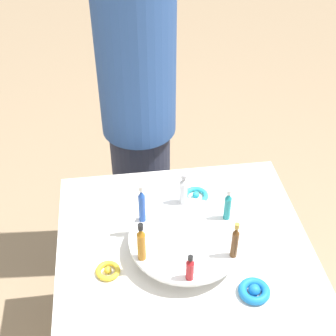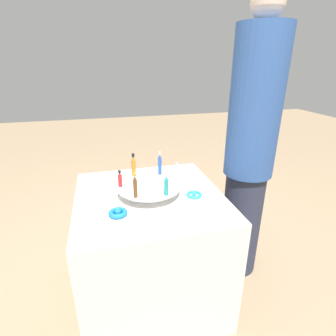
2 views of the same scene
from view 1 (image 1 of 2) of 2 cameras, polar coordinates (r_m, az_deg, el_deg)
party_table at (r=1.79m, az=1.87°, el=-17.62°), size 0.81×0.81×0.73m
display_stand at (r=1.47m, az=2.20°, el=-8.96°), size 0.36×0.36×0.06m
bottle_clear at (r=1.53m, az=1.90°, el=-2.68°), size 0.03×0.03×0.12m
bottle_blue at (r=1.46m, az=-3.20°, el=-4.52°), size 0.02×0.02×0.14m
bottle_amber at (r=1.35m, az=-3.27°, el=-9.13°), size 0.02×0.02×0.14m
bottle_red at (r=1.32m, az=2.70°, el=-12.12°), size 0.02×0.02×0.09m
bottle_brown at (r=1.37m, az=8.16°, el=-8.86°), size 0.02×0.02×0.13m
bottle_teal at (r=1.48m, az=7.28°, el=-4.56°), size 0.02×0.02×0.12m
ribbon_bow_blue at (r=1.41m, az=10.47°, el=-14.52°), size 0.09×0.09×0.04m
ribbon_bow_teal at (r=1.67m, az=3.42°, el=-3.37°), size 0.09×0.09×0.02m
ribbon_bow_gold at (r=1.45m, az=-7.33°, el=-12.32°), size 0.08×0.08×0.02m
person_figure at (r=1.89m, az=-3.71°, el=8.68°), size 0.31×0.31×1.79m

